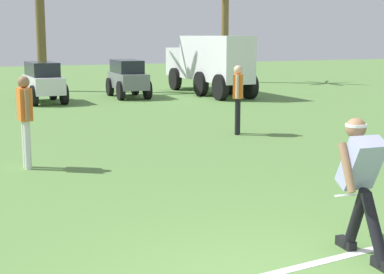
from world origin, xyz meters
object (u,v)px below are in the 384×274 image
at_px(teammate_midfield, 238,93).
at_px(box_truck, 209,62).
at_px(parked_car_slot_c, 43,81).
at_px(frisbee_thrower, 361,180).
at_px(palm_tree_left_of_centre, 225,10).
at_px(parked_car_slot_d, 128,77).
at_px(teammate_near_sideline, 25,113).
at_px(frisbee_in_flight, 345,195).

xyz_separation_m(teammate_midfield, box_truck, (3.32, 8.70, 0.29)).
relative_size(parked_car_slot_c, box_truck, 0.41).
distance_m(frisbee_thrower, palm_tree_left_of_centre, 22.67).
distance_m(teammate_midfield, parked_car_slot_d, 8.75).
bearing_deg(teammate_near_sideline, box_truck, 51.60).
xyz_separation_m(frisbee_thrower, parked_car_slot_d, (2.46, 15.84, -0.07)).
xyz_separation_m(parked_car_slot_c, parked_car_slot_d, (3.09, 0.51, 0.00)).
distance_m(parked_car_slot_c, palm_tree_left_of_centre, 11.20).
bearing_deg(frisbee_thrower, teammate_near_sideline, 115.09).
distance_m(frisbee_thrower, box_truck, 16.79).
height_order(teammate_midfield, parked_car_slot_d, teammate_midfield).
bearing_deg(frisbee_thrower, box_truck, 70.28).
bearing_deg(parked_car_slot_d, teammate_midfield, -90.75).
distance_m(teammate_midfield, box_truck, 9.31).
bearing_deg(frisbee_in_flight, teammate_midfield, 72.25).
relative_size(frisbee_in_flight, teammate_midfield, 0.19).
xyz_separation_m(frisbee_thrower, teammate_near_sideline, (-2.55, 5.44, 0.15)).
bearing_deg(frisbee_thrower, frisbee_in_flight, 65.73).
distance_m(frisbee_thrower, frisbee_in_flight, 0.67).
xyz_separation_m(teammate_near_sideline, teammate_midfield, (4.89, 1.66, 0.00)).
height_order(teammate_near_sideline, parked_car_slot_c, teammate_near_sideline).
xyz_separation_m(teammate_near_sideline, parked_car_slot_c, (1.91, 9.89, -0.22)).
bearing_deg(parked_car_slot_d, box_truck, -0.80).
bearing_deg(teammate_near_sideline, parked_car_slot_d, 64.32).
bearing_deg(parked_car_slot_d, parked_car_slot_c, -170.58).
xyz_separation_m(teammate_near_sideline, palm_tree_left_of_centre, (11.37, 15.28, 2.46)).
xyz_separation_m(frisbee_thrower, frisbee_in_flight, (0.24, 0.53, -0.33)).
height_order(teammate_midfield, palm_tree_left_of_centre, palm_tree_left_of_centre).
distance_m(teammate_midfield, palm_tree_left_of_centre, 15.28).
relative_size(frisbee_in_flight, parked_car_slot_c, 0.12).
bearing_deg(frisbee_in_flight, parked_car_slot_d, 81.76).
relative_size(teammate_midfield, box_truck, 0.26).
bearing_deg(frisbee_thrower, parked_car_slot_c, 92.37).
bearing_deg(teammate_midfield, parked_car_slot_d, 89.25).
height_order(frisbee_thrower, teammate_near_sideline, teammate_near_sideline).
height_order(frisbee_thrower, parked_car_slot_c, frisbee_thrower).
xyz_separation_m(teammate_near_sideline, box_truck, (8.21, 10.36, 0.29)).
distance_m(frisbee_thrower, teammate_midfield, 7.48).
bearing_deg(box_truck, parked_car_slot_d, 179.20).
bearing_deg(box_truck, parked_car_slot_c, -175.75).
relative_size(teammate_near_sideline, teammate_midfield, 1.00).
bearing_deg(frisbee_in_flight, box_truck, 70.44).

